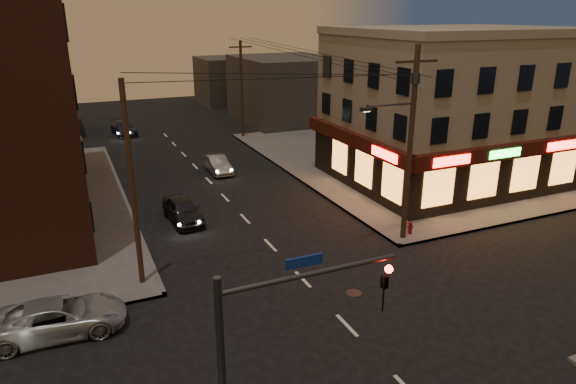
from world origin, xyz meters
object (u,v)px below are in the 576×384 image
sedan_near (183,210)px  sedan_far (124,128)px  suv_cross (59,317)px  sedan_mid (217,164)px  fire_hydrant (410,227)px

sedan_near → sedan_far: 24.79m
sedan_near → suv_cross: bearing=-130.3°
sedan_mid → fire_hydrant: 16.92m
sedan_far → fire_hydrant: (11.11, -31.92, -0.13)m
sedan_near → sedan_mid: bearing=58.3°
suv_cross → sedan_mid: bearing=-29.8°
fire_hydrant → sedan_far: bearing=109.2°
sedan_mid → fire_hydrant: (6.22, -15.73, -0.10)m
sedan_near → sedan_mid: sedan_near is taller
sedan_mid → sedan_far: sedan_far is taller
sedan_near → sedan_far: bearing=87.1°
sedan_near → fire_hydrant: 12.97m
sedan_near → fire_hydrant: size_ratio=5.87×
sedan_far → fire_hydrant: 33.79m
fire_hydrant → sedan_mid: bearing=111.6°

